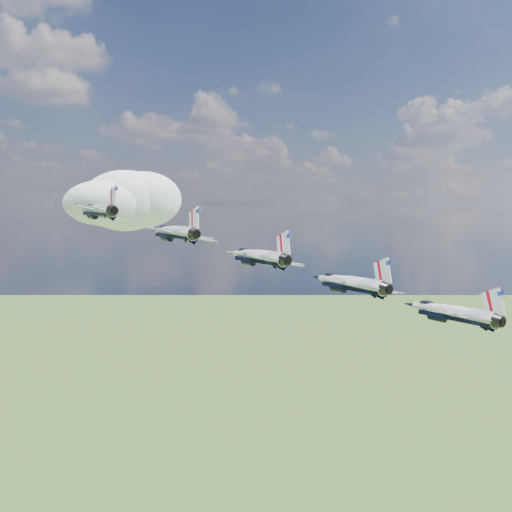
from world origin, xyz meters
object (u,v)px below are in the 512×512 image
jet_0 (97,210)px  jet_4 (449,312)px  jet_1 (173,232)px  jet_3 (348,282)px  jet_2 (256,256)px

jet_0 → jet_4: jet_0 is taller
jet_0 → jet_4: bearing=-52.7°
jet_1 → jet_0: bearing=127.3°
jet_0 → jet_4: (32.63, -36.81, -12.03)m
jet_1 → jet_3: jet_1 is taller
jet_3 → jet_4: jet_3 is taller
jet_0 → jet_3: bearing=-52.7°
jet_0 → jet_1: size_ratio=1.00×
jet_0 → jet_1: 12.66m
jet_2 → jet_3: bearing=-52.7°
jet_1 → jet_2: size_ratio=1.00×
jet_0 → jet_1: jet_0 is taller
jet_1 → jet_3: size_ratio=1.00×
jet_4 → jet_1: bearing=127.3°
jet_2 → jet_0: bearing=127.3°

